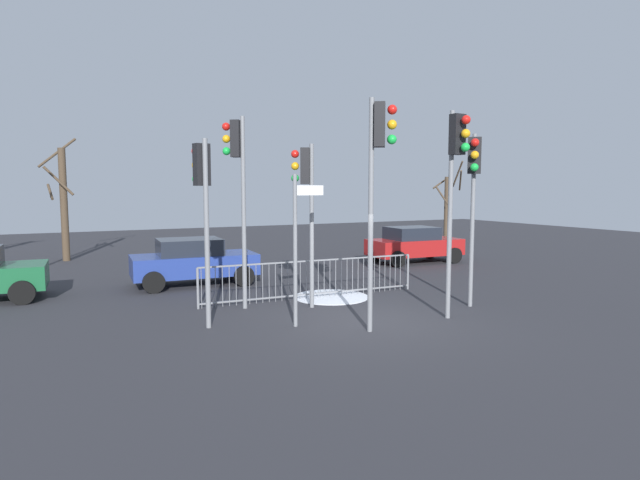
% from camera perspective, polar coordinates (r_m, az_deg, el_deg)
% --- Properties ---
extents(ground_plane, '(60.00, 60.00, 0.00)m').
position_cam_1_polar(ground_plane, '(12.23, 4.89, -8.75)').
color(ground_plane, '#2D2D33').
extents(traffic_light_mid_right, '(0.36, 0.56, 4.09)m').
position_cam_1_polar(traffic_light_mid_right, '(11.57, -12.70, 5.34)').
color(traffic_light_mid_right, slate).
rests_on(traffic_light_mid_right, ground).
extents(traffic_light_rear_left, '(0.50, 0.44, 4.89)m').
position_cam_1_polar(traffic_light_rear_left, '(10.94, 6.36, 8.42)').
color(traffic_light_rear_left, slate).
rests_on(traffic_light_rear_left, ground).
extents(traffic_light_mid_left, '(0.50, 0.43, 4.81)m').
position_cam_1_polar(traffic_light_mid_left, '(13.22, -8.99, 7.66)').
color(traffic_light_mid_left, slate).
rests_on(traffic_light_mid_left, ground).
extents(traffic_light_foreground_left, '(0.34, 0.57, 4.79)m').
position_cam_1_polar(traffic_light_foreground_left, '(12.32, 14.60, 7.66)').
color(traffic_light_foreground_left, slate).
rests_on(traffic_light_foreground_left, ground).
extents(traffic_light_foreground_right, '(0.52, 0.41, 4.14)m').
position_cam_1_polar(traffic_light_foreground_right, '(13.15, -1.56, 5.66)').
color(traffic_light_foreground_right, slate).
rests_on(traffic_light_foreground_right, ground).
extents(traffic_light_rear_right, '(0.46, 0.48, 4.40)m').
position_cam_1_polar(traffic_light_rear_right, '(13.68, 16.44, 6.22)').
color(traffic_light_rear_right, slate).
rests_on(traffic_light_rear_right, ground).
extents(direction_sign_post, '(0.78, 0.17, 3.35)m').
position_cam_1_polar(direction_sign_post, '(11.40, -2.49, -0.25)').
color(direction_sign_post, slate).
rests_on(direction_sign_post, ground).
extents(pedestrian_guard_railing, '(6.37, 0.31, 1.07)m').
position_cam_1_polar(pedestrian_guard_railing, '(14.48, -0.84, -4.23)').
color(pedestrian_guard_railing, slate).
rests_on(pedestrian_guard_railing, ground).
extents(car_blue_mid, '(3.87, 2.07, 1.47)m').
position_cam_1_polar(car_blue_mid, '(16.91, -13.67, -2.22)').
color(car_blue_mid, navy).
rests_on(car_blue_mid, ground).
extents(car_red_near, '(3.88, 2.09, 1.47)m').
position_cam_1_polar(car_red_near, '(21.73, 10.21, -0.43)').
color(car_red_near, maroon).
rests_on(car_red_near, ground).
extents(bare_tree_left, '(1.67, 1.89, 4.59)m').
position_cam_1_polar(bare_tree_left, '(31.10, 13.75, 3.82)').
color(bare_tree_left, '#473828').
rests_on(bare_tree_left, ground).
extents(bare_tree_centre, '(1.54, 1.68, 5.21)m').
position_cam_1_polar(bare_tree_centre, '(24.28, -26.25, 3.81)').
color(bare_tree_centre, '#473828').
rests_on(bare_tree_centre, ground).
extents(snow_patch_kerb, '(2.12, 2.12, 0.01)m').
position_cam_1_polar(snow_patch_kerb, '(14.72, 1.21, -6.22)').
color(snow_patch_kerb, white).
rests_on(snow_patch_kerb, ground).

